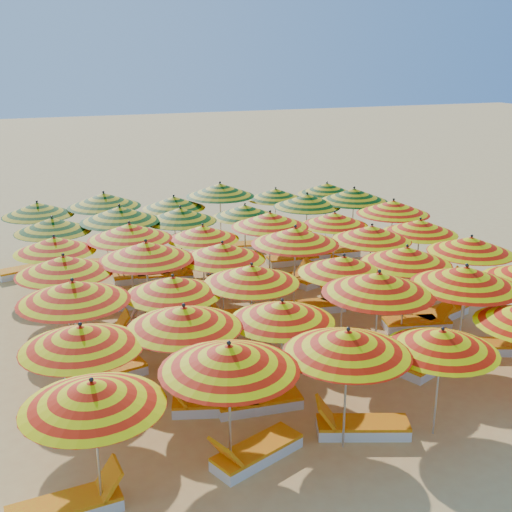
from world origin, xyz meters
name	(u,v)px	position (x,y,z in m)	size (l,w,h in m)	color
ground	(263,318)	(0.00, 0.00, 0.00)	(120.00, 120.00, 0.00)	#E7B866
umbrella_0	(93,394)	(-5.11, -6.11, 2.02)	(2.35, 2.35, 2.30)	silver
umbrella_1	(229,357)	(-2.94, -5.93, 2.14)	(2.52, 2.52, 2.44)	silver
umbrella_2	(348,342)	(-0.82, -5.99, 2.07)	(2.60, 2.60, 2.36)	silver
umbrella_3	(442,340)	(0.96, -6.21, 1.91)	(2.70, 2.70, 2.17)	silver
umbrella_6	(81,337)	(-5.04, -4.07, 2.04)	(2.24, 2.24, 2.32)	silver
umbrella_7	(184,317)	(-3.14, -3.89, 2.06)	(2.92, 2.92, 2.34)	silver
umbrella_8	(282,311)	(-1.20, -4.06, 1.95)	(2.18, 2.18, 2.22)	silver
umbrella_9	(379,283)	(1.03, -3.96, 2.21)	(2.70, 2.70, 2.52)	silver
umbrella_10	(466,277)	(3.02, -4.24, 2.20)	(3.07, 3.07, 2.50)	silver
umbrella_12	(73,291)	(-4.96, -2.00, 2.15)	(2.96, 2.96, 2.45)	silver
umbrella_13	(173,286)	(-2.87, -1.94, 1.98)	(2.62, 2.62, 2.25)	silver
umbrella_14	(252,274)	(-1.08, -2.02, 2.04)	(2.62, 2.62, 2.32)	silver
umbrella_15	(344,265)	(1.21, -2.11, 2.02)	(2.61, 2.61, 2.30)	silver
umbrella_16	(407,255)	(2.90, -2.18, 2.08)	(2.48, 2.48, 2.36)	silver
umbrella_17	(471,245)	(4.99, -1.97, 2.06)	(2.47, 2.47, 2.35)	silver
umbrella_18	(64,265)	(-4.97, -0.01, 2.10)	(2.28, 2.28, 2.39)	silver
umbrella_19	(146,251)	(-3.01, 0.15, 2.18)	(2.98, 2.98, 2.48)	silver
umbrella_20	(222,251)	(-1.15, -0.13, 2.04)	(2.82, 2.82, 2.32)	silver
umbrella_21	(295,236)	(0.94, 0.06, 2.18)	(2.85, 2.85, 2.48)	silver
umbrella_22	(372,233)	(3.21, -0.04, 2.06)	(2.57, 2.57, 2.34)	silver
umbrella_23	(420,227)	(4.92, 0.16, 2.03)	(2.34, 2.34, 2.30)	silver
umbrella_24	(55,245)	(-5.02, 2.20, 1.99)	(2.47, 2.47, 2.26)	silver
umbrella_25	(130,231)	(-3.04, 2.17, 2.15)	(2.89, 2.89, 2.45)	silver
umbrella_26	(203,232)	(-0.99, 2.14, 1.93)	(2.48, 2.48, 2.19)	silver
umbrella_27	(270,220)	(1.05, 2.08, 2.13)	(2.38, 2.38, 2.42)	silver
umbrella_28	(335,219)	(3.21, 2.15, 1.93)	(2.38, 2.38, 2.20)	silver
umbrella_29	(393,207)	(5.23, 2.06, 2.15)	(2.93, 2.93, 2.44)	silver
umbrella_30	(52,225)	(-4.93, 4.06, 2.05)	(2.67, 2.67, 2.33)	silver
umbrella_31	(120,214)	(-3.00, 4.00, 2.22)	(3.00, 3.00, 2.52)	silver
umbrella_32	(181,215)	(-1.18, 3.86, 2.07)	(2.77, 2.77, 2.35)	silver
umbrella_33	(245,211)	(0.98, 4.05, 1.95)	(2.44, 2.44, 2.22)	silver
umbrella_34	(307,200)	(3.21, 4.11, 2.10)	(2.50, 2.50, 2.39)	silver
umbrella_35	(354,195)	(4.89, 3.96, 2.19)	(2.95, 2.95, 2.48)	silver
umbrella_36	(38,209)	(-5.23, 6.11, 2.09)	(2.56, 2.56, 2.37)	silver
umbrella_37	(104,200)	(-3.16, 6.09, 2.22)	(3.10, 3.10, 2.52)	silver
umbrella_38	(174,202)	(-0.87, 5.97, 1.97)	(2.30, 2.30, 2.24)	silver
umbrella_39	(220,190)	(0.85, 6.21, 2.23)	(3.15, 3.15, 2.53)	silver
umbrella_40	(276,194)	(2.94, 6.17, 1.93)	(2.73, 2.73, 2.19)	silver
umbrella_41	(327,189)	(4.95, 6.07, 2.00)	(2.51, 2.51, 2.27)	silver
lounger_0	(68,507)	(-5.61, -6.06, 0.15)	(1.77, 0.71, 0.69)	white
lounger_1	(255,452)	(-2.43, -5.78, 0.15)	(1.83, 1.16, 0.69)	white
lounger_2	(360,426)	(-0.31, -5.73, 0.15)	(1.83, 1.16, 0.69)	white
lounger_4	(213,404)	(-2.63, -3.98, 0.15)	(1.83, 1.06, 0.69)	white
lounger_5	(257,402)	(-1.80, -4.22, 0.15)	(1.78, 0.73, 0.69)	white
lounger_6	(432,362)	(2.51, -4.01, 0.15)	(1.82, 1.19, 0.69)	white
lounger_7	(498,346)	(4.46, -3.89, 0.15)	(1.83, 1.16, 0.69)	white
lounger_8	(105,374)	(-4.46, -1.93, 0.15)	(1.81, 0.92, 0.69)	white
lounger_9	(418,323)	(3.50, -2.06, 0.15)	(1.82, 0.98, 0.69)	white
lounger_10	(442,313)	(4.49, -1.71, 0.15)	(1.83, 1.08, 0.69)	white
lounger_11	(96,337)	(-4.37, 0.07, 0.15)	(1.75, 0.64, 0.69)	white
lounger_12	(240,316)	(-0.64, 0.00, 0.15)	(1.81, 0.89, 0.69)	white
lounger_13	(315,306)	(1.54, -0.05, 0.15)	(1.80, 0.82, 0.69)	white
lounger_14	(346,298)	(2.61, 0.17, 0.15)	(1.82, 1.20, 0.69)	white
lounger_15	(433,286)	(5.51, 0.11, 0.15)	(1.83, 1.10, 0.69)	white
lounger_16	(113,303)	(-3.64, 2.13, 0.15)	(1.78, 0.72, 0.69)	white
lounger_17	(225,289)	(-0.39, 2.06, 0.15)	(1.82, 0.93, 0.69)	white
lounger_18	(286,279)	(1.64, 2.20, 0.15)	(1.76, 0.68, 0.69)	white
lounger_19	(321,278)	(2.71, 1.97, 0.15)	(1.83, 1.13, 0.69)	white
lounger_20	(405,267)	(5.73, 1.94, 0.15)	(1.83, 1.06, 0.69)	white
lounger_21	(143,276)	(-2.40, 4.07, 0.15)	(1.75, 0.64, 0.69)	white
lounger_22	(167,276)	(-1.68, 3.85, 0.15)	(1.81, 0.88, 0.69)	white
lounger_23	(227,266)	(0.39, 4.12, 0.15)	(1.75, 0.63, 0.69)	white
lounger_24	(294,259)	(2.71, 3.97, 0.15)	(1.77, 0.69, 0.69)	white
lounger_25	(336,252)	(4.39, 4.13, 0.15)	(1.77, 0.69, 0.69)	white
lounger_26	(27,270)	(-5.73, 5.98, 0.15)	(1.82, 1.02, 0.69)	white
lounger_27	(91,264)	(-3.76, 5.85, 0.15)	(1.81, 0.89, 0.69)	white
lounger_28	(160,257)	(-1.46, 5.81, 0.15)	(1.80, 0.86, 0.69)	white
lounger_29	(236,246)	(1.36, 6.06, 0.15)	(1.80, 0.81, 0.69)	white
lounger_30	(292,241)	(3.54, 5.95, 0.15)	(1.83, 1.05, 0.69)	white
beachgoer_a	(141,322)	(-3.41, -0.77, 0.72)	(0.53, 0.35, 1.44)	tan
beachgoer_b	(207,329)	(-2.07, -1.75, 0.75)	(0.73, 0.57, 1.50)	tan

